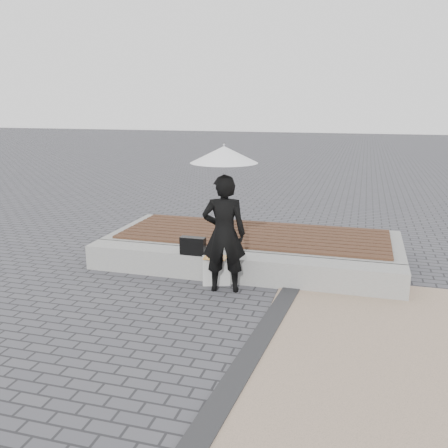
{
  "coord_description": "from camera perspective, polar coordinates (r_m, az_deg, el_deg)",
  "views": [
    {
      "loc": [
        1.78,
        -5.35,
        2.68
      ],
      "look_at": [
        -0.07,
        1.12,
        1.0
      ],
      "focal_mm": 39.25,
      "sensor_mm": 36.0,
      "label": 1
    }
  ],
  "objects": [
    {
      "name": "timber_decking",
      "position": [
        8.64,
        3.53,
        -1.17
      ],
      "size": [
        4.6,
        1.8,
        0.04
      ],
      "primitive_type": null,
      "color": "#543222",
      "rests_on": "timber_platform"
    },
    {
      "name": "handbag",
      "position": [
        7.52,
        -3.65,
        -2.56
      ],
      "size": [
        0.39,
        0.14,
        0.27
      ],
      "primitive_type": "cube",
      "rotation": [
        0.0,
        0.0,
        -0.0
      ],
      "color": "black",
      "rests_on": "seating_ledge"
    },
    {
      "name": "magazine",
      "position": [
        7.28,
        -1.01,
        -3.9
      ],
      "size": [
        0.36,
        0.28,
        0.01
      ],
      "primitive_type": "cube",
      "rotation": [
        0.0,
        0.0,
        0.11
      ],
      "color": "#F25D48",
      "rests_on": "canvas_tote"
    },
    {
      "name": "ground",
      "position": [
        6.24,
        -2.25,
        -11.41
      ],
      "size": [
        80.0,
        80.0,
        0.0
      ],
      "primitive_type": "plane",
      "color": "#47474B",
      "rests_on": "ground"
    },
    {
      "name": "seating_ledge",
      "position": [
        7.59,
        1.52,
        -5.05
      ],
      "size": [
        5.0,
        0.45,
        0.4
      ],
      "primitive_type": "cube",
      "color": "#A0A09A",
      "rests_on": "ground"
    },
    {
      "name": "parasol",
      "position": [
        6.76,
        0.0,
        8.1
      ],
      "size": [
        0.94,
        0.94,
        1.2
      ],
      "rotation": [
        0.0,
        0.0,
        -0.19
      ],
      "color": "silver",
      "rests_on": "ground"
    },
    {
      "name": "timber_platform",
      "position": [
        8.7,
        3.5,
        -2.56
      ],
      "size": [
        5.0,
        2.0,
        0.4
      ],
      "primitive_type": "cube",
      "color": "gray",
      "rests_on": "ground"
    },
    {
      "name": "edging_band",
      "position": [
        5.63,
        3.61,
        -14.23
      ],
      "size": [
        0.61,
        5.2,
        0.04
      ],
      "primitive_type": "cube",
      "rotation": [
        0.0,
        0.0,
        -0.07
      ],
      "color": "#28292A",
      "rests_on": "ground"
    },
    {
      "name": "woman",
      "position": [
        6.97,
        0.0,
        -1.15
      ],
      "size": [
        0.7,
        0.53,
        1.71
      ],
      "primitive_type": "imported",
      "rotation": [
        0.0,
        0.0,
        3.36
      ],
      "color": "black",
      "rests_on": "ground"
    },
    {
      "name": "canvas_tote",
      "position": [
        7.39,
        -0.89,
        -5.43
      ],
      "size": [
        0.45,
        0.3,
        0.44
      ],
      "primitive_type": "cube",
      "rotation": [
        0.0,
        0.0,
        0.33
      ],
      "color": "silver",
      "rests_on": "ground"
    }
  ]
}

